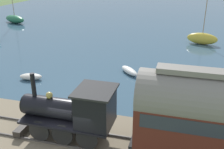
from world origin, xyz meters
TOP-DOWN VIEW (x-y plane):
  - harbor_water at (43.61, 0.00)m, footprint 80.00×80.00m
  - rail_embankment at (0.32, 0.00)m, footprint 5.98×56.00m
  - steam_locomotive at (0.32, -0.03)m, footprint 2.13×5.41m
  - sailboat_green at (29.39, 23.71)m, footprint 3.41×5.10m
  - sailboat_yellow at (23.66, -7.39)m, footprint 1.91×3.90m
  - rowboat_far_out at (11.47, -0.59)m, footprint 2.38×2.23m
  - rowboat_off_pier at (7.82, 7.39)m, footprint 1.28×2.09m
  - rowboat_mid_harbor at (6.15, -7.27)m, footprint 1.95×1.73m

SIDE VIEW (x-z plane):
  - harbor_water at x=43.61m, z-range 0.00..0.01m
  - rail_embankment at x=0.32m, z-range -0.06..0.53m
  - rowboat_mid_harbor at x=6.15m, z-range 0.01..0.52m
  - rowboat_off_pier at x=7.82m, z-range 0.01..0.53m
  - rowboat_far_out at x=11.47m, z-range 0.01..0.55m
  - sailboat_green at x=29.39m, z-range -3.62..5.00m
  - sailboat_yellow at x=23.66m, z-range -3.74..5.31m
  - steam_locomotive at x=0.32m, z-range 0.55..4.03m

